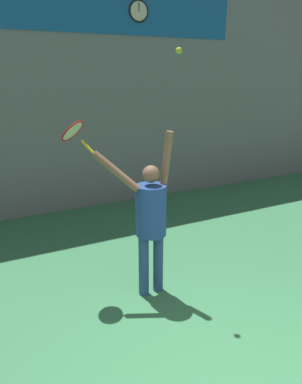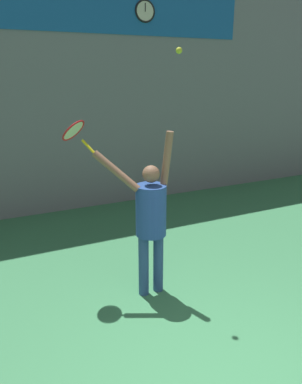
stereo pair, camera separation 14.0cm
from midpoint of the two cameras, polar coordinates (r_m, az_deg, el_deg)
back_wall at (r=7.71m, az=-14.19°, el=15.22°), size 18.00×0.10×5.00m
sponsor_banner at (r=7.75m, az=-14.95°, el=25.91°), size 7.70×0.02×0.90m
scoreboard_clock at (r=8.28m, az=-2.42°, el=25.84°), size 0.44×0.04×0.44m
tennis_player at (r=4.62m, az=-0.98°, el=-3.64°), size 0.92×0.58×2.11m
tennis_racket at (r=4.59m, az=-12.58°, el=8.90°), size 0.42×0.43×0.40m
tennis_ball at (r=4.34m, az=3.29°, el=20.73°), size 0.07×0.07×0.07m
water_bottle at (r=8.03m, az=-2.73°, el=-1.53°), size 0.08×0.08×0.28m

